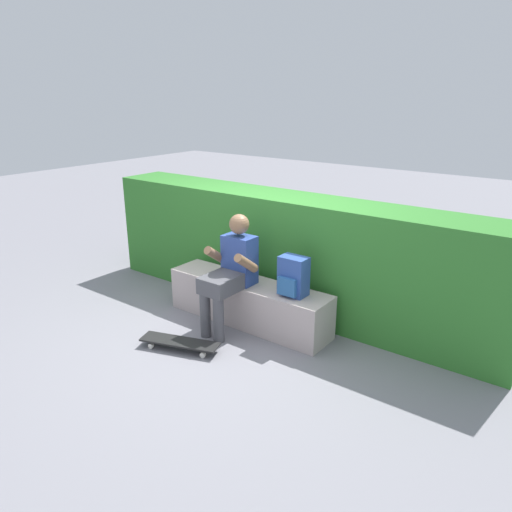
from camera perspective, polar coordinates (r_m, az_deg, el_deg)
ground_plane at (r=5.21m, az=-2.82°, el=-8.85°), size 24.00×24.00×0.00m
bench_main at (r=5.30m, az=-0.93°, el=-5.44°), size 1.92×0.44×0.48m
person_skater at (r=5.02m, az=-3.00°, el=-1.57°), size 0.49×0.62×1.23m
skateboard_near_person at (r=4.89m, az=-8.99°, el=-10.03°), size 0.82×0.45×0.09m
backpack_on_bench at (r=4.82m, az=4.40°, el=-2.46°), size 0.28×0.23×0.40m
hedge_row at (r=5.58m, az=3.89°, el=0.43°), size 4.97×0.65×1.32m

